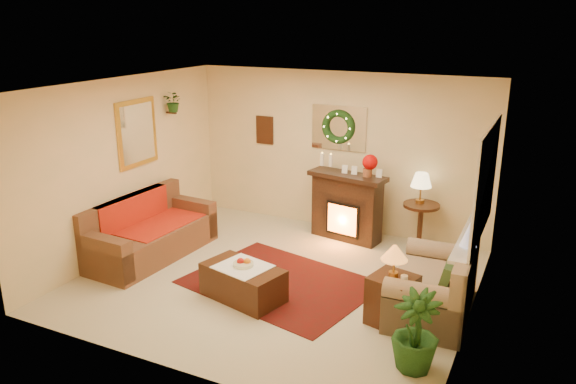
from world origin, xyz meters
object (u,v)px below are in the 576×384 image
at_px(sofa, 151,228).
at_px(fireplace, 347,206).
at_px(end_table_square, 392,302).
at_px(coffee_table, 243,283).
at_px(loveseat, 433,279).
at_px(side_table_round, 420,228).

relative_size(sofa, fireplace, 1.87).
xyz_separation_m(end_table_square, coffee_table, (-1.85, -0.24, -0.06)).
bearing_deg(coffee_table, loveseat, 31.77).
xyz_separation_m(fireplace, side_table_round, (1.15, 0.12, -0.22)).
bearing_deg(sofa, fireplace, 42.24).
relative_size(sofa, coffee_table, 2.00).
relative_size(fireplace, end_table_square, 1.88).
distance_m(loveseat, coffee_table, 2.33).
distance_m(fireplace, side_table_round, 1.17).
relative_size(fireplace, loveseat, 0.72).
height_order(fireplace, end_table_square, fireplace).
distance_m(sofa, coffee_table, 1.99).
height_order(sofa, fireplace, fireplace).
xyz_separation_m(side_table_round, end_table_square, (0.23, -2.35, -0.06)).
bearing_deg(side_table_round, loveseat, -72.59).
height_order(side_table_round, coffee_table, side_table_round).
distance_m(loveseat, end_table_square, 0.61).
height_order(loveseat, end_table_square, loveseat).
xyz_separation_m(side_table_round, coffee_table, (-1.62, -2.58, -0.12)).
height_order(end_table_square, coffee_table, end_table_square).
distance_m(side_table_round, end_table_square, 2.36).
relative_size(sofa, side_table_round, 2.88).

